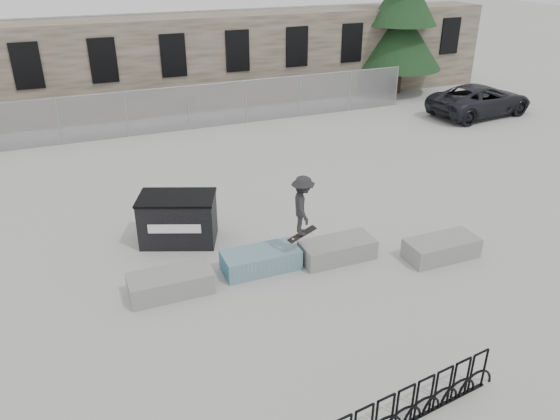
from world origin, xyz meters
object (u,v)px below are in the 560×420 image
(skateboarder, at_px, (303,206))
(suv, at_px, (480,100))
(dumpster, at_px, (178,219))
(planter_offset, at_px, (441,247))
(spruce_tree, at_px, (404,5))
(planter_center_right, at_px, (337,249))
(planter_center_left, at_px, (261,259))
(bike_rack, at_px, (414,403))
(planter_far_left, at_px, (170,283))

(skateboarder, bearing_deg, suv, -39.40)
(dumpster, height_order, suv, suv)
(planter_offset, xyz_separation_m, spruce_tree, (8.99, 16.03, 4.42))
(dumpster, xyz_separation_m, suv, (16.61, 6.98, 0.05))
(planter_center_right, distance_m, suv, 16.06)
(skateboarder, bearing_deg, spruce_tree, -24.13)
(dumpster, distance_m, skateboarder, 3.92)
(spruce_tree, height_order, suv, spruce_tree)
(planter_center_left, bearing_deg, dumpster, 125.17)
(planter_offset, distance_m, dumpster, 7.32)
(planter_center_left, distance_m, planter_offset, 4.91)
(planter_offset, distance_m, bike_rack, 6.03)
(planter_far_left, bearing_deg, dumpster, 72.57)
(planter_center_left, xyz_separation_m, suv, (14.98, 9.29, 0.46))
(spruce_tree, bearing_deg, dumpster, -140.97)
(planter_offset, xyz_separation_m, bike_rack, (-4.01, -4.50, 0.14))
(suv, distance_m, skateboarder, 17.04)
(planter_center_right, height_order, suv, suv)
(planter_center_left, relative_size, skateboarder, 1.16)
(planter_offset, bearing_deg, suv, 45.89)
(planter_center_right, xyz_separation_m, planter_offset, (2.65, -0.99, 0.00))
(planter_center_left, xyz_separation_m, planter_center_right, (2.10, -0.28, 0.00))
(planter_center_left, relative_size, planter_offset, 1.00)
(suv, bearing_deg, planter_center_right, 119.98)
(planter_center_left, xyz_separation_m, bike_rack, (0.74, -5.78, 0.14))
(dumpster, distance_m, suv, 18.01)
(planter_center_right, bearing_deg, skateboarder, -174.65)
(planter_center_left, height_order, planter_center_right, same)
(planter_offset, xyz_separation_m, skateboarder, (-3.75, 0.89, 1.54))
(planter_offset, bearing_deg, dumpster, 150.69)
(planter_offset, relative_size, spruce_tree, 0.17)
(dumpster, distance_m, bike_rack, 8.42)
(planter_center_right, bearing_deg, planter_offset, -20.53)
(dumpster, bearing_deg, bike_rack, -51.97)
(bike_rack, distance_m, suv, 20.74)
(spruce_tree, relative_size, skateboarder, 6.70)
(planter_far_left, relative_size, spruce_tree, 0.17)
(planter_center_left, distance_m, suv, 17.63)
(planter_center_left, distance_m, dumpster, 2.85)
(planter_far_left, height_order, skateboarder, skateboarder)
(planter_center_left, bearing_deg, planter_far_left, -175.53)
(bike_rack, bearing_deg, suv, 46.60)
(planter_far_left, height_order, spruce_tree, spruce_tree)
(planter_far_left, distance_m, planter_center_left, 2.42)
(bike_rack, xyz_separation_m, spruce_tree, (13.00, 20.53, 4.28))
(planter_center_left, relative_size, bike_rack, 0.50)
(planter_center_right, height_order, bike_rack, bike_rack)
(planter_far_left, bearing_deg, planter_offset, -8.61)
(planter_center_right, xyz_separation_m, dumpster, (-3.72, 2.58, 0.41))
(planter_far_left, xyz_separation_m, dumpster, (0.78, 2.49, 0.41))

